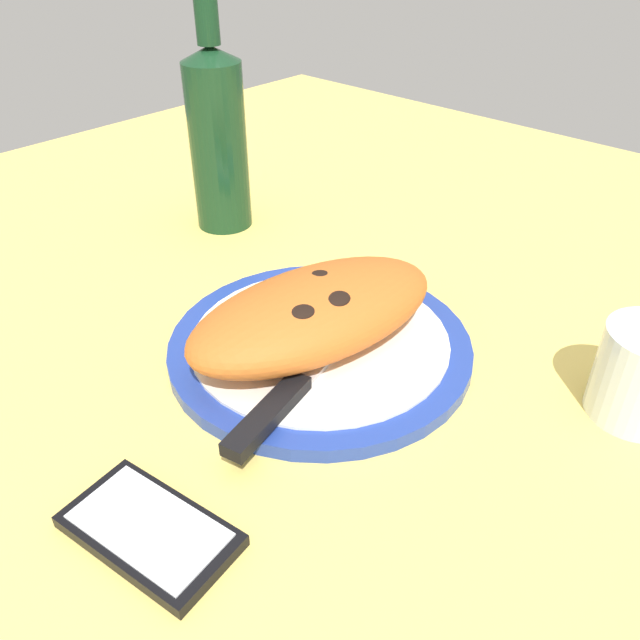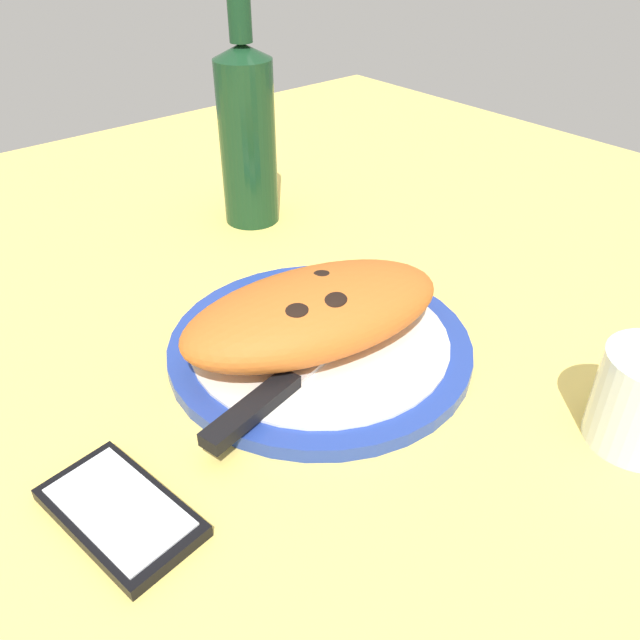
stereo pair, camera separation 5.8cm
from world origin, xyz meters
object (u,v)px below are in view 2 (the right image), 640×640
(calzone, at_px, (317,314))
(wine_bottle, at_px, (247,133))
(plate, at_px, (320,345))
(knife, at_px, (275,391))
(smartphone, at_px, (120,512))
(fork, at_px, (257,318))

(calzone, xyz_separation_m, wine_bottle, (-0.13, -0.28, 0.07))
(plate, height_order, wine_bottle, wine_bottle)
(calzone, height_order, knife, calzone)
(calzone, bearing_deg, plate, -148.20)
(plate, relative_size, wine_bottle, 1.01)
(calzone, distance_m, wine_bottle, 0.32)
(knife, xyz_separation_m, smartphone, (0.15, 0.02, -0.02))
(knife, relative_size, smartphone, 1.74)
(fork, bearing_deg, plate, 113.44)
(plate, height_order, knife, knife)
(smartphone, height_order, wine_bottle, wine_bottle)
(calzone, relative_size, wine_bottle, 0.96)
(calzone, relative_size, knife, 1.21)
(fork, distance_m, wine_bottle, 0.28)
(plate, relative_size, fork, 1.62)
(calzone, bearing_deg, smartphone, 12.93)
(knife, height_order, wine_bottle, wine_bottle)
(plate, bearing_deg, fork, -66.56)
(smartphone, bearing_deg, wine_bottle, -136.35)
(smartphone, bearing_deg, calzone, -167.07)
(knife, bearing_deg, calzone, -155.06)
(fork, relative_size, smartphone, 1.35)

